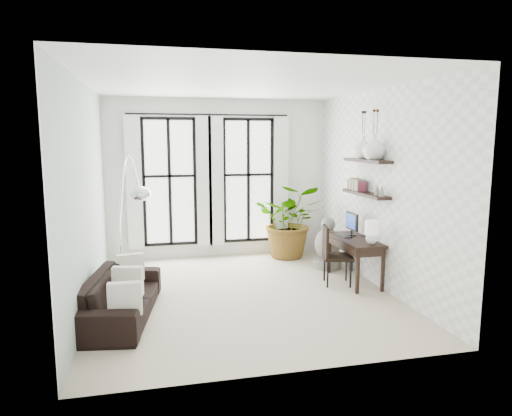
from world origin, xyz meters
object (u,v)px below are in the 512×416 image
object	(u,v)px
plant	(290,221)
buddha	(328,247)
sofa	(121,296)
desk	(356,242)
arc_lamp	(127,186)
desk_chair	(332,251)

from	to	relation	value
plant	buddha	xyz separation A→B (m)	(0.45, -0.92, -0.35)
sofa	plant	size ratio (longest dim) A/B	1.35
desk	arc_lamp	bearing A→B (deg)	177.29
desk_chair	arc_lamp	size ratio (longest dim) A/B	0.45
desk	desk_chair	world-z (taller)	desk
sofa	arc_lamp	size ratio (longest dim) A/B	0.93
sofa	buddha	world-z (taller)	buddha
desk_chair	desk	bearing A→B (deg)	10.09
sofa	desk_chair	size ratio (longest dim) A/B	2.07
sofa	arc_lamp	bearing A→B (deg)	2.06
desk_chair	buddha	size ratio (longest dim) A/B	1.02
plant	arc_lamp	bearing A→B (deg)	-150.84
desk_chair	arc_lamp	world-z (taller)	arc_lamp
sofa	arc_lamp	distance (m)	1.65
plant	buddha	world-z (taller)	plant
sofa	buddha	bearing A→B (deg)	-56.67
desk	buddha	bearing A→B (deg)	96.70
plant	arc_lamp	xyz separation A→B (m)	(-3.08, -1.72, 0.94)
sofa	buddha	size ratio (longest dim) A/B	2.11
sofa	desk	distance (m)	3.83
sofa	arc_lamp	world-z (taller)	arc_lamp
sofa	desk	size ratio (longest dim) A/B	1.61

